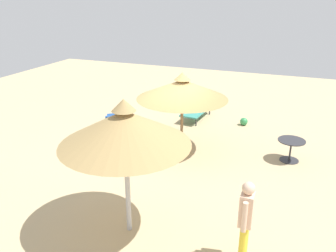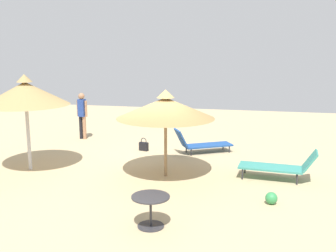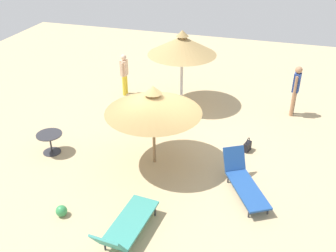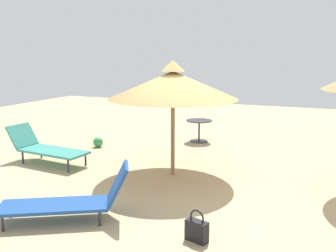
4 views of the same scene
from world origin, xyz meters
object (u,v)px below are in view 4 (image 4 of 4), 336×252
lounge_chair_far_right (45,147)px  side_table_round (199,127)px  lounge_chair_front (72,200)px  handbag (197,230)px  parasol_umbrella_edge (173,85)px  beach_ball (98,142)px

lounge_chair_far_right → side_table_round: bearing=-127.1°
lounge_chair_front → handbag: size_ratio=4.36×
parasol_umbrella_edge → side_table_round: parasol_umbrella_edge is taller
parasol_umbrella_edge → lounge_chair_far_right: parasol_umbrella_edge is taller
beach_ball → lounge_chair_far_right: bearing=81.2°
handbag → side_table_round: bearing=-72.4°
lounge_chair_front → parasol_umbrella_edge: bearing=-103.0°
parasol_umbrella_edge → lounge_chair_far_right: (3.02, 0.36, -1.51)m
side_table_round → beach_ball: 2.90m
lounge_chair_far_right → beach_ball: lounge_chair_far_right is taller
lounge_chair_far_right → side_table_round: size_ratio=2.72×
side_table_round → handbag: bearing=107.6°
parasol_umbrella_edge → handbag: 3.31m
parasol_umbrella_edge → lounge_chair_front: parasol_umbrella_edge is taller
lounge_chair_far_right → side_table_round: lounge_chair_far_right is taller
lounge_chair_far_right → handbag: size_ratio=4.53×
handbag → side_table_round: size_ratio=0.60×
lounge_chair_far_right → lounge_chair_front: size_ratio=1.04×
handbag → beach_ball: bearing=-43.4°
lounge_chair_far_right → handbag: bearing=154.1°
parasol_umbrella_edge → side_table_round: size_ratio=3.50×
lounge_chair_front → handbag: (-1.94, -0.12, -0.17)m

